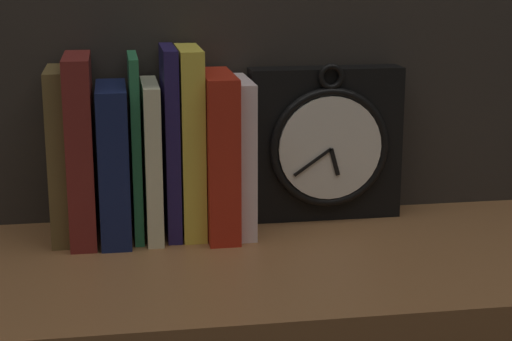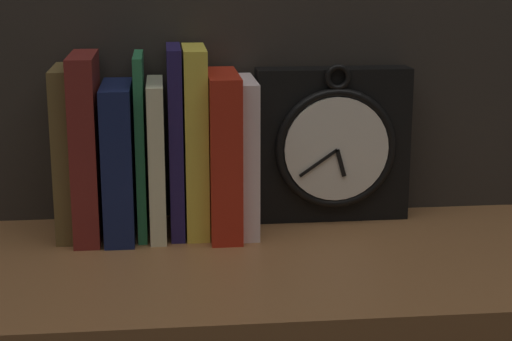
# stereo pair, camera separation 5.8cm
# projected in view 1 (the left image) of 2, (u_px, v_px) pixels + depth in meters

# --- Properties ---
(clock) EXTENTS (0.22, 0.06, 0.23)m
(clock) POSITION_uv_depth(u_px,v_px,m) (326.00, 144.00, 1.21)
(clock) COLOR black
(clock) RESTS_ON bookshelf
(book_slot0_brown) EXTENTS (0.02, 0.11, 0.23)m
(book_slot0_brown) POSITION_uv_depth(u_px,v_px,m) (59.00, 155.00, 1.13)
(book_slot0_brown) COLOR brown
(book_slot0_brown) RESTS_ON bookshelf
(book_slot1_maroon) EXTENTS (0.03, 0.13, 0.25)m
(book_slot1_maroon) POSITION_uv_depth(u_px,v_px,m) (81.00, 149.00, 1.12)
(book_slot1_maroon) COLOR maroon
(book_slot1_maroon) RESTS_ON bookshelf
(book_slot2_navy) EXTENTS (0.04, 0.13, 0.21)m
(book_slot2_navy) POSITION_uv_depth(u_px,v_px,m) (114.00, 163.00, 1.13)
(book_slot2_navy) COLOR #141E48
(book_slot2_navy) RESTS_ON bookshelf
(book_slot3_green) EXTENTS (0.01, 0.12, 0.24)m
(book_slot3_green) POSITION_uv_depth(u_px,v_px,m) (135.00, 146.00, 1.14)
(book_slot3_green) COLOR #287245
(book_slot3_green) RESTS_ON bookshelf
(book_slot4_cream) EXTENTS (0.02, 0.13, 0.21)m
(book_slot4_cream) POSITION_uv_depth(u_px,v_px,m) (152.00, 160.00, 1.14)
(book_slot4_cream) COLOR beige
(book_slot4_cream) RESTS_ON bookshelf
(book_slot5_navy) EXTENTS (0.02, 0.12, 0.25)m
(book_slot5_navy) POSITION_uv_depth(u_px,v_px,m) (170.00, 142.00, 1.15)
(book_slot5_navy) COLOR #211A4D
(book_slot5_navy) RESTS_ON bookshelf
(book_slot6_yellow) EXTENTS (0.03, 0.12, 0.25)m
(book_slot6_yellow) POSITION_uv_depth(u_px,v_px,m) (190.00, 141.00, 1.15)
(book_slot6_yellow) COLOR yellow
(book_slot6_yellow) RESTS_ON bookshelf
(book_slot7_red) EXTENTS (0.04, 0.14, 0.22)m
(book_slot7_red) POSITION_uv_depth(u_px,v_px,m) (219.00, 154.00, 1.15)
(book_slot7_red) COLOR #B22515
(book_slot7_red) RESTS_ON bookshelf
(book_slot8_white) EXTENTS (0.02, 0.13, 0.21)m
(book_slot8_white) POSITION_uv_depth(u_px,v_px,m) (245.00, 155.00, 1.16)
(book_slot8_white) COLOR white
(book_slot8_white) RESTS_ON bookshelf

